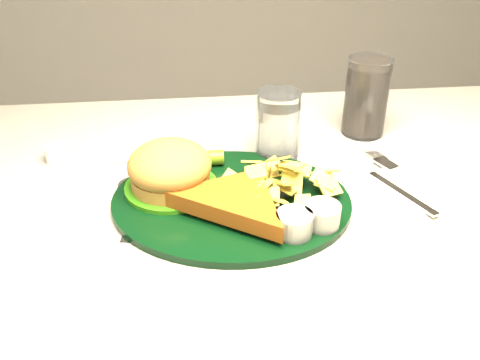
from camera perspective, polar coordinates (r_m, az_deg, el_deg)
The scene contains 7 objects.
dinner_plate at distance 0.77m, azimuth -0.96°, elevation -0.19°, with size 0.35×0.29×0.08m, color black, non-canonical shape.
water_glass at distance 0.89m, azimuth 4.07°, elevation 5.83°, with size 0.07×0.07×0.12m, color white.
cola_glass at distance 1.00m, azimuth 13.32°, elevation 8.63°, with size 0.08×0.08×0.14m, color black.
fork_napkin at distance 0.85m, azimuth 16.64°, elevation -0.96°, with size 0.14×0.18×0.01m, color white, non-canonical shape.
spoon at distance 0.77m, azimuth -11.22°, elevation -3.71°, with size 0.04×0.17×0.01m, color white, non-canonical shape.
ramekin at distance 0.95m, azimuth -18.90°, elevation 2.72°, with size 0.04×0.04×0.03m, color silver.
wrapped_straw at distance 0.92m, azimuth -7.47°, elevation 2.69°, with size 0.20×0.07×0.01m, color white, non-canonical shape.
Camera 1 is at (-0.09, -0.67, 1.19)m, focal length 40.00 mm.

